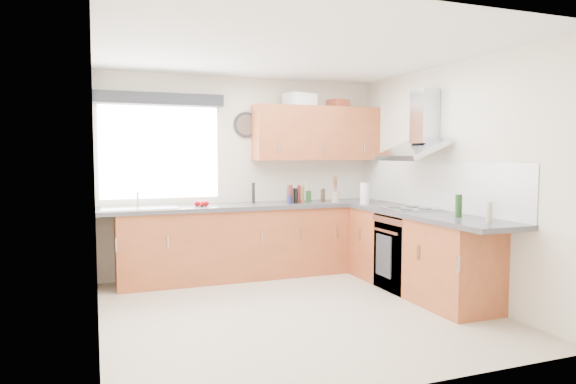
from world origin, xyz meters
name	(u,v)px	position (x,y,z in m)	size (l,w,h in m)	color
ground_plane	(295,311)	(0.00, 0.00, 0.00)	(3.60, 3.60, 0.00)	beige
ceiling	(295,51)	(0.00, 0.00, 2.50)	(3.60, 3.60, 0.02)	white
wall_back	(244,176)	(0.00, 1.80, 1.25)	(3.60, 0.02, 2.50)	silver
wall_front	(399,198)	(0.00, -1.80, 1.25)	(3.60, 0.02, 2.50)	silver
wall_left	(95,188)	(-1.80, 0.00, 1.25)	(0.02, 3.60, 2.50)	silver
wall_right	(449,180)	(1.80, 0.00, 1.25)	(0.02, 3.60, 2.50)	silver
window	(160,152)	(-1.05, 1.79, 1.55)	(1.40, 0.02, 1.10)	white
window_blind	(160,99)	(-1.05, 1.70, 2.18)	(1.50, 0.18, 0.14)	#232429
splashback	(431,185)	(1.79, 0.30, 1.18)	(0.01, 3.00, 0.54)	white
base_cab_back	(243,243)	(-0.10, 1.51, 0.43)	(3.00, 0.58, 0.86)	brown
base_cab_corner	(358,236)	(1.50, 1.50, 0.43)	(0.60, 0.60, 0.86)	brown
base_cab_right	(417,254)	(1.51, 0.15, 0.43)	(0.58, 2.10, 0.86)	brown
worktop_back	(251,206)	(0.00, 1.50, 0.89)	(3.60, 0.62, 0.05)	#37363C
worktop_right	(425,214)	(1.50, 0.00, 0.89)	(0.62, 2.42, 0.05)	#37363C
sink	(139,205)	(-1.33, 1.50, 0.95)	(0.84, 0.46, 0.10)	#AAB3BE
oven	(409,252)	(1.50, 0.30, 0.42)	(0.56, 0.58, 0.85)	black
hob_plate	(409,209)	(1.50, 0.30, 0.92)	(0.52, 0.52, 0.01)	#AAB3BE
extractor_hood	(418,133)	(1.60, 0.30, 1.77)	(0.52, 0.78, 0.66)	#AAB3BE
upper_cabinets	(317,133)	(0.95, 1.62, 1.80)	(1.70, 0.35, 0.70)	brown
washing_machine	(239,247)	(-0.15, 1.52, 0.38)	(0.52, 0.50, 0.76)	white
wall_clock	(246,125)	(0.03, 1.76, 1.90)	(0.32, 0.32, 0.04)	#232429
casserole	(300,100)	(0.70, 1.62, 2.23)	(0.37, 0.27, 0.16)	white
storage_box	(338,104)	(1.30, 1.70, 2.21)	(0.24, 0.20, 0.11)	#B44D31
utensil_pot	(335,197)	(1.09, 1.35, 0.98)	(0.10, 0.10, 0.14)	tan
kitchen_roll	(365,193)	(1.35, 1.05, 1.04)	(0.12, 0.12, 0.26)	white
tomato_cluster	(202,203)	(-0.62, 1.47, 0.94)	(0.15, 0.15, 0.07)	#A1060D
jar_0	(307,192)	(0.80, 1.59, 1.04)	(0.05, 0.05, 0.26)	#A89C8F
jar_1	(308,196)	(0.81, 1.57, 0.98)	(0.07, 0.07, 0.14)	#1B4A1A
jar_2	(253,193)	(0.08, 1.63, 1.04)	(0.04, 0.04, 0.26)	black
jar_3	(290,200)	(0.47, 1.35, 0.96)	(0.05, 0.05, 0.10)	navy
jar_4	(303,195)	(0.65, 1.38, 1.02)	(0.04, 0.04, 0.21)	brown
jar_5	(289,197)	(0.56, 1.65, 0.97)	(0.05, 0.05, 0.13)	#1B4B1B
jar_6	(292,196)	(0.51, 1.39, 1.01)	(0.04, 0.04, 0.20)	#2D2419
jar_7	(296,196)	(0.58, 1.44, 1.00)	(0.06, 0.06, 0.19)	black
jar_8	(290,194)	(0.48, 1.41, 1.03)	(0.07, 0.07, 0.23)	#591F24
jar_9	(299,194)	(0.62, 1.42, 1.02)	(0.04, 0.04, 0.23)	maroon
jar_10	(295,198)	(0.60, 1.50, 0.97)	(0.05, 0.05, 0.13)	#B2A498
jar_11	(323,195)	(0.96, 1.46, 1.00)	(0.06, 0.06, 0.17)	#3A2D20
bottle_0	(489,213)	(1.50, -0.95, 1.01)	(0.05, 0.05, 0.19)	#ACA593
bottle_1	(459,206)	(1.54, -0.48, 1.02)	(0.07, 0.07, 0.22)	#193E16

